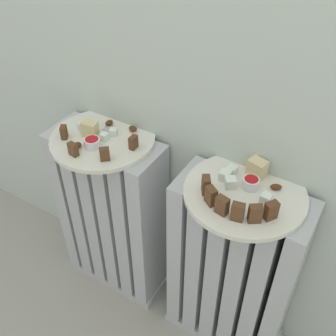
{
  "coord_description": "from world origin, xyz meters",
  "views": [
    {
      "loc": [
        0.4,
        -0.38,
        1.24
      ],
      "look_at": [
        0.0,
        0.28,
        0.59
      ],
      "focal_mm": 43.04,
      "sensor_mm": 36.0,
      "label": 1
    }
  ],
  "objects_px": {
    "radiator_right": "(231,273)",
    "jam_bowl_right": "(251,183)",
    "plate_right": "(245,193)",
    "jam_bowl_left": "(92,143)",
    "fork": "(103,134)",
    "radiator_left": "(113,217)",
    "plate_left": "(103,139)"
  },
  "relations": [
    {
      "from": "radiator_left",
      "to": "plate_left",
      "type": "bearing_deg",
      "value": -90.0
    },
    {
      "from": "radiator_left",
      "to": "plate_right",
      "type": "distance_m",
      "value": 0.51
    },
    {
      "from": "plate_right",
      "to": "jam_bowl_right",
      "type": "distance_m",
      "value": 0.03
    },
    {
      "from": "jam_bowl_right",
      "to": "radiator_left",
      "type": "bearing_deg",
      "value": -177.55
    },
    {
      "from": "radiator_left",
      "to": "jam_bowl_left",
      "type": "xyz_separation_m",
      "value": [
        0.01,
        -0.05,
        0.33
      ]
    },
    {
      "from": "plate_right",
      "to": "jam_bowl_right",
      "type": "xyz_separation_m",
      "value": [
        0.0,
        0.02,
        0.02
      ]
    },
    {
      "from": "jam_bowl_left",
      "to": "jam_bowl_right",
      "type": "bearing_deg",
      "value": 9.26
    },
    {
      "from": "jam_bowl_left",
      "to": "fork",
      "type": "relative_size",
      "value": 0.45
    },
    {
      "from": "radiator_left",
      "to": "radiator_right",
      "type": "distance_m",
      "value": 0.41
    },
    {
      "from": "plate_right",
      "to": "jam_bowl_right",
      "type": "relative_size",
      "value": 7.38
    },
    {
      "from": "radiator_left",
      "to": "plate_right",
      "type": "height_order",
      "value": "plate_right"
    },
    {
      "from": "radiator_right",
      "to": "plate_left",
      "type": "bearing_deg",
      "value": -180.0
    },
    {
      "from": "radiator_right",
      "to": "jam_bowl_right",
      "type": "relative_size",
      "value": 15.47
    },
    {
      "from": "plate_right",
      "to": "jam_bowl_left",
      "type": "relative_size",
      "value": 6.81
    },
    {
      "from": "fork",
      "to": "plate_left",
      "type": "bearing_deg",
      "value": -60.33
    },
    {
      "from": "radiator_right",
      "to": "jam_bowl_left",
      "type": "relative_size",
      "value": 14.27
    },
    {
      "from": "plate_left",
      "to": "plate_right",
      "type": "distance_m",
      "value": 0.41
    },
    {
      "from": "fork",
      "to": "radiator_left",
      "type": "bearing_deg",
      "value": -60.33
    },
    {
      "from": "jam_bowl_right",
      "to": "jam_bowl_left",
      "type": "bearing_deg",
      "value": -170.74
    },
    {
      "from": "plate_right",
      "to": "fork",
      "type": "height_order",
      "value": "fork"
    },
    {
      "from": "radiator_right",
      "to": "jam_bowl_right",
      "type": "xyz_separation_m",
      "value": [
        0.0,
        0.02,
        0.33
      ]
    },
    {
      "from": "radiator_right",
      "to": "plate_left",
      "type": "relative_size",
      "value": 2.1
    },
    {
      "from": "plate_left",
      "to": "jam_bowl_right",
      "type": "relative_size",
      "value": 7.38
    },
    {
      "from": "plate_left",
      "to": "jam_bowl_left",
      "type": "height_order",
      "value": "jam_bowl_left"
    },
    {
      "from": "plate_left",
      "to": "jam_bowl_left",
      "type": "xyz_separation_m",
      "value": [
        0.01,
        -0.05,
        0.02
      ]
    },
    {
      "from": "radiator_right",
      "to": "fork",
      "type": "relative_size",
      "value": 6.41
    },
    {
      "from": "jam_bowl_left",
      "to": "jam_bowl_right",
      "type": "relative_size",
      "value": 1.08
    },
    {
      "from": "radiator_right",
      "to": "jam_bowl_left",
      "type": "xyz_separation_m",
      "value": [
        -0.4,
        -0.05,
        0.33
      ]
    },
    {
      "from": "jam_bowl_left",
      "to": "jam_bowl_right",
      "type": "distance_m",
      "value": 0.41
    },
    {
      "from": "plate_left",
      "to": "jam_bowl_right",
      "type": "xyz_separation_m",
      "value": [
        0.42,
        0.02,
        0.02
      ]
    },
    {
      "from": "jam_bowl_right",
      "to": "radiator_right",
      "type": "bearing_deg",
      "value": -104.05
    },
    {
      "from": "radiator_left",
      "to": "jam_bowl_right",
      "type": "relative_size",
      "value": 15.47
    }
  ]
}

